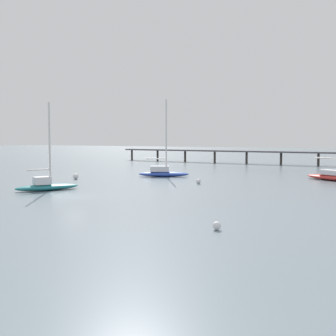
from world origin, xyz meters
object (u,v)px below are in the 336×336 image
(sailboat_teal, at_px, (46,185))
(sailboat_blue, at_px, (163,172))
(mooring_buoy_far, at_px, (76,176))
(mooring_buoy_inner, at_px, (198,181))
(mooring_buoy_near, at_px, (217,226))
(pier, at_px, (291,150))
(sailboat_red, at_px, (336,176))

(sailboat_teal, bearing_deg, sailboat_blue, 79.17)
(mooring_buoy_far, bearing_deg, mooring_buoy_inner, 7.08)
(sailboat_teal, relative_size, mooring_buoy_near, 17.68)
(pier, relative_size, mooring_buoy_near, 114.85)
(sailboat_teal, distance_m, mooring_buoy_near, 26.06)
(sailboat_teal, bearing_deg, sailboat_red, 43.15)
(sailboat_teal, xyz_separation_m, sailboat_blue, (3.88, 20.27, 0.10))
(sailboat_red, height_order, mooring_buoy_near, sailboat_red)
(sailboat_teal, xyz_separation_m, sailboat_red, (27.22, 25.51, 0.05))
(sailboat_blue, bearing_deg, pier, 71.92)
(mooring_buoy_inner, xyz_separation_m, mooring_buoy_far, (-17.42, -2.17, 0.08))
(sailboat_red, bearing_deg, pier, 111.37)
(mooring_buoy_far, bearing_deg, sailboat_teal, -65.93)
(pier, bearing_deg, mooring_buoy_near, -82.87)
(sailboat_teal, height_order, mooring_buoy_near, sailboat_teal)
(sailboat_blue, relative_size, mooring_buoy_near, 20.83)
(pier, height_order, sailboat_blue, sailboat_blue)
(sailboat_red, distance_m, mooring_buoy_far, 35.26)
(sailboat_blue, xyz_separation_m, mooring_buoy_near, (19.85, -31.04, -0.46))
(pier, relative_size, mooring_buoy_inner, 99.47)
(pier, bearing_deg, sailboat_teal, -105.49)
(sailboat_blue, xyz_separation_m, mooring_buoy_inner, (8.47, -6.74, -0.42))
(pier, height_order, sailboat_teal, sailboat_teal)
(pier, bearing_deg, mooring_buoy_far, -114.85)
(mooring_buoy_inner, distance_m, mooring_buoy_far, 17.56)
(mooring_buoy_inner, relative_size, mooring_buoy_near, 1.15)
(mooring_buoy_inner, bearing_deg, mooring_buoy_near, -64.90)
(sailboat_blue, xyz_separation_m, mooring_buoy_far, (-8.95, -8.90, -0.34))
(pier, distance_m, mooring_buoy_far, 48.87)
(mooring_buoy_near, relative_size, mooring_buoy_far, 0.69)
(sailboat_teal, xyz_separation_m, mooring_buoy_inner, (12.35, 13.53, -0.32))
(sailboat_blue, height_order, mooring_buoy_far, sailboat_blue)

